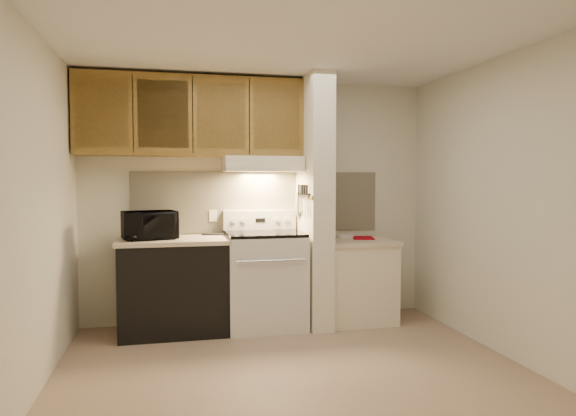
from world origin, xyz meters
name	(u,v)px	position (x,y,z in m)	size (l,w,h in m)	color
floor	(291,368)	(0.00, 0.00, 0.00)	(3.60, 3.60, 0.00)	tan
ceiling	(291,43)	(0.00, 0.00, 2.50)	(3.60, 3.60, 0.00)	white
wall_back	(259,200)	(0.00, 1.50, 1.25)	(3.60, 0.02, 2.50)	beige
wall_left	(37,212)	(-1.80, 0.00, 1.25)	(0.02, 3.00, 2.50)	beige
wall_right	(498,206)	(1.80, 0.00, 1.25)	(0.02, 3.00, 2.50)	beige
backsplash	(259,202)	(0.00, 1.49, 1.24)	(2.60, 0.02, 0.63)	beige
range_body	(265,281)	(0.00, 1.16, 0.46)	(0.76, 0.65, 0.92)	silver
oven_window	(271,283)	(0.00, 0.84, 0.50)	(0.50, 0.01, 0.30)	black
oven_handle	(271,261)	(0.00, 0.80, 0.72)	(0.02, 0.02, 0.65)	silver
cooktop	(265,234)	(0.00, 1.16, 0.94)	(0.74, 0.64, 0.03)	black
range_backguard	(260,220)	(0.00, 1.44, 1.05)	(0.76, 0.08, 0.20)	silver
range_display	(260,220)	(0.00, 1.40, 1.05)	(0.10, 0.01, 0.04)	black
range_knob_left_outer	(233,221)	(-0.28, 1.40, 1.05)	(0.05, 0.05, 0.02)	silver
range_knob_left_inner	(243,221)	(-0.18, 1.40, 1.05)	(0.05, 0.05, 0.02)	silver
range_knob_right_inner	(277,220)	(0.18, 1.40, 1.05)	(0.05, 0.05, 0.02)	silver
range_knob_right_outer	(287,220)	(0.28, 1.40, 1.05)	(0.05, 0.05, 0.02)	silver
dishwasher_front	(174,288)	(-0.88, 1.17, 0.43)	(1.00, 0.63, 0.87)	black
left_countertop	(174,240)	(-0.88, 1.17, 0.89)	(1.04, 0.67, 0.04)	beige
spoon_rest	(214,234)	(-0.48, 1.36, 0.92)	(0.24, 0.08, 0.02)	black
teal_jar	(174,231)	(-0.87, 1.39, 0.95)	(0.08, 0.08, 0.09)	#326A68
outlet	(213,216)	(-0.48, 1.48, 1.10)	(0.08, 0.01, 0.12)	#F4E9CA
microwave	(150,225)	(-1.10, 1.15, 1.04)	(0.48, 0.32, 0.26)	black
partition_pillar	(314,201)	(0.51, 1.15, 1.25)	(0.22, 0.70, 2.50)	#F2EACD
pillar_trim	(303,197)	(0.39, 1.15, 1.30)	(0.01, 0.70, 0.04)	olive
knife_strip	(304,195)	(0.39, 1.10, 1.32)	(0.02, 0.42, 0.04)	black
knife_blade_a	(307,206)	(0.38, 0.94, 1.22)	(0.01, 0.04, 0.16)	silver
knife_handle_a	(307,190)	(0.38, 0.94, 1.37)	(0.02, 0.02, 0.10)	black
knife_blade_b	(305,206)	(0.38, 1.01, 1.21)	(0.01, 0.04, 0.18)	silver
knife_handle_b	(305,190)	(0.38, 1.03, 1.37)	(0.02, 0.02, 0.10)	black
knife_blade_c	(302,207)	(0.38, 1.11, 1.20)	(0.01, 0.04, 0.20)	silver
knife_handle_c	(302,190)	(0.38, 1.11, 1.37)	(0.02, 0.02, 0.10)	black
knife_blade_d	(300,204)	(0.38, 1.19, 1.22)	(0.01, 0.04, 0.16)	silver
knife_handle_d	(301,190)	(0.38, 1.17, 1.37)	(0.02, 0.02, 0.10)	black
knife_blade_e	(299,205)	(0.38, 1.26, 1.21)	(0.01, 0.04, 0.18)	silver
knife_handle_e	(299,189)	(0.38, 1.26, 1.37)	(0.02, 0.02, 0.10)	black
oven_mitt	(298,204)	(0.38, 1.32, 1.22)	(0.03, 0.10, 0.24)	slate
right_cab_base	(357,282)	(0.97, 1.15, 0.40)	(0.70, 0.60, 0.81)	#F4E9CA
right_countertop	(357,242)	(0.97, 1.15, 0.83)	(0.74, 0.64, 0.04)	beige
red_folder	(363,238)	(1.07, 1.25, 0.85)	(0.22, 0.30, 0.01)	#A80211
white_box	(347,236)	(0.92, 1.33, 0.87)	(0.14, 0.09, 0.04)	white
range_hood	(262,164)	(0.00, 1.28, 1.62)	(0.78, 0.44, 0.15)	#F4E9CA
hood_lip	(266,168)	(0.00, 1.07, 1.58)	(0.78, 0.04, 0.06)	#F4E9CA
upper_cabinets	(192,117)	(-0.69, 1.32, 2.08)	(2.18, 0.33, 0.77)	olive
cab_door_a	(102,112)	(-1.51, 1.17, 2.08)	(0.46, 0.01, 0.63)	olive
cab_gap_a	(133,113)	(-1.23, 1.16, 2.08)	(0.01, 0.01, 0.73)	black
cab_door_b	(163,114)	(-0.96, 1.17, 2.08)	(0.46, 0.01, 0.63)	olive
cab_gap_b	(193,115)	(-0.69, 1.16, 2.08)	(0.01, 0.01, 0.73)	black
cab_door_c	(221,116)	(-0.42, 1.17, 2.08)	(0.46, 0.01, 0.63)	olive
cab_gap_c	(249,116)	(-0.14, 1.16, 2.08)	(0.01, 0.01, 0.73)	black
cab_door_d	(277,117)	(0.13, 1.17, 2.08)	(0.46, 0.01, 0.63)	olive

